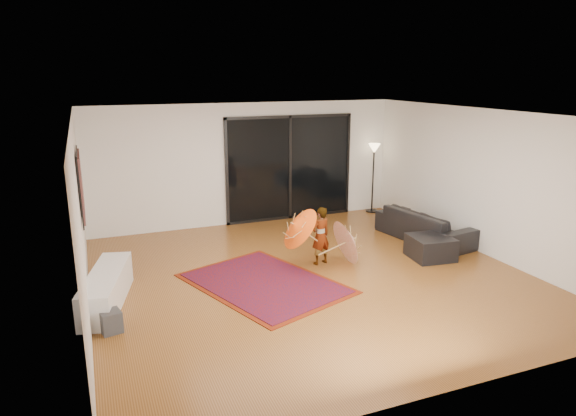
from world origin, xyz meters
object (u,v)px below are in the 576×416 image
media_console (107,289)px  sofa (424,225)px  ottoman (431,247)px  child (321,236)px

media_console → sofa: 6.25m
media_console → ottoman: size_ratio=2.47×
media_console → sofa: size_ratio=0.85×
media_console → child: child is taller
media_console → child: bearing=20.0°
media_console → sofa: (6.20, 0.80, 0.06)m
media_console → ottoman: bearing=13.0°
sofa → ottoman: sofa is taller
sofa → media_console: bearing=88.1°
media_console → sofa: sofa is taller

